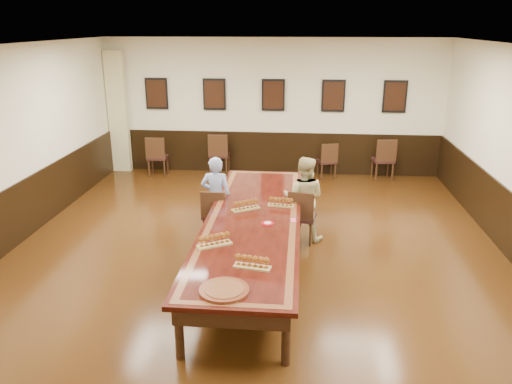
# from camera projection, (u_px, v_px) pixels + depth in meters

# --- Properties ---
(floor) EXTENTS (8.00, 10.00, 0.02)m
(floor) POSITION_uv_depth(u_px,v_px,m) (253.00, 265.00, 7.65)
(floor) COLOR black
(floor) RESTS_ON ground
(ceiling) EXTENTS (8.00, 10.00, 0.02)m
(ceiling) POSITION_uv_depth(u_px,v_px,m) (253.00, 47.00, 6.62)
(ceiling) COLOR white
(ceiling) RESTS_ON floor
(wall_back) EXTENTS (8.00, 0.02, 3.20)m
(wall_back) POSITION_uv_depth(u_px,v_px,m) (273.00, 107.00, 11.86)
(wall_back) COLOR #EEEBC7
(wall_back) RESTS_ON floor
(chair_man) EXTENTS (0.42, 0.46, 0.88)m
(chair_man) POSITION_uv_depth(u_px,v_px,m) (215.00, 213.00, 8.48)
(chair_man) COLOR black
(chair_man) RESTS_ON floor
(chair_woman) EXTENTS (0.51, 0.54, 0.92)m
(chair_woman) POSITION_uv_depth(u_px,v_px,m) (302.00, 215.00, 8.33)
(chair_woman) COLOR black
(chair_woman) RESTS_ON floor
(spare_chair_a) EXTENTS (0.48, 0.52, 0.96)m
(spare_chair_a) POSITION_uv_depth(u_px,v_px,m) (158.00, 156.00, 11.95)
(spare_chair_a) COLOR black
(spare_chair_a) RESTS_ON floor
(spare_chair_b) EXTENTS (0.47, 0.51, 1.00)m
(spare_chair_b) POSITION_uv_depth(u_px,v_px,m) (220.00, 153.00, 12.10)
(spare_chair_b) COLOR black
(spare_chair_b) RESTS_ON floor
(spare_chair_c) EXTENTS (0.50, 0.53, 0.86)m
(spare_chair_c) POSITION_uv_depth(u_px,v_px,m) (327.00, 160.00, 11.79)
(spare_chair_c) COLOR black
(spare_chair_c) RESTS_ON floor
(spare_chair_d) EXTENTS (0.52, 0.56, 0.99)m
(spare_chair_d) POSITION_uv_depth(u_px,v_px,m) (383.00, 159.00, 11.65)
(spare_chair_d) COLOR black
(spare_chair_d) RESTS_ON floor
(person_man) EXTENTS (0.52, 0.35, 1.41)m
(person_man) POSITION_uv_depth(u_px,v_px,m) (216.00, 197.00, 8.48)
(person_man) COLOR #4869B6
(person_man) RESTS_ON floor
(person_woman) EXTENTS (0.80, 0.67, 1.44)m
(person_woman) POSITION_uv_depth(u_px,v_px,m) (304.00, 199.00, 8.33)
(person_woman) COLOR #C9BB7E
(person_woman) RESTS_ON floor
(pink_phone) EXTENTS (0.09, 0.15, 0.01)m
(pink_phone) POSITION_uv_depth(u_px,v_px,m) (293.00, 220.00, 7.33)
(pink_phone) COLOR #FE548C
(pink_phone) RESTS_ON conference_table
(curtain) EXTENTS (0.45, 0.18, 2.90)m
(curtain) POSITION_uv_depth(u_px,v_px,m) (118.00, 112.00, 12.05)
(curtain) COLOR beige
(curtain) RESTS_ON floor
(wainscoting) EXTENTS (8.00, 10.00, 1.00)m
(wainscoting) POSITION_uv_depth(u_px,v_px,m) (253.00, 234.00, 7.49)
(wainscoting) COLOR black
(wainscoting) RESTS_ON floor
(conference_table) EXTENTS (1.40, 5.00, 0.76)m
(conference_table) POSITION_uv_depth(u_px,v_px,m) (253.00, 227.00, 7.45)
(conference_table) COLOR black
(conference_table) RESTS_ON floor
(posters) EXTENTS (6.14, 0.04, 0.74)m
(posters) POSITION_uv_depth(u_px,v_px,m) (273.00, 95.00, 11.69)
(posters) COLOR black
(posters) RESTS_ON wall_back
(flight_a) EXTENTS (0.45, 0.36, 0.17)m
(flight_a) POSITION_uv_depth(u_px,v_px,m) (246.00, 205.00, 7.73)
(flight_a) COLOR #A18243
(flight_a) RESTS_ON conference_table
(flight_b) EXTENTS (0.42, 0.17, 0.15)m
(flight_b) POSITION_uv_depth(u_px,v_px,m) (281.00, 202.00, 7.88)
(flight_b) COLOR #A18243
(flight_b) RESTS_ON conference_table
(flight_c) EXTENTS (0.46, 0.36, 0.17)m
(flight_c) POSITION_uv_depth(u_px,v_px,m) (214.00, 240.00, 6.48)
(flight_c) COLOR #A18243
(flight_c) RESTS_ON conference_table
(flight_d) EXTENTS (0.46, 0.21, 0.17)m
(flight_d) POSITION_uv_depth(u_px,v_px,m) (252.00, 262.00, 5.89)
(flight_d) COLOR #A18243
(flight_d) RESTS_ON conference_table
(red_plate_grp) EXTENTS (0.19, 0.19, 0.02)m
(red_plate_grp) POSITION_uv_depth(u_px,v_px,m) (268.00, 223.00, 7.21)
(red_plate_grp) COLOR #B60C1A
(red_plate_grp) RESTS_ON conference_table
(carved_platter) EXTENTS (0.64, 0.64, 0.04)m
(carved_platter) POSITION_uv_depth(u_px,v_px,m) (224.00, 290.00, 5.39)
(carved_platter) COLOR #522010
(carved_platter) RESTS_ON conference_table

